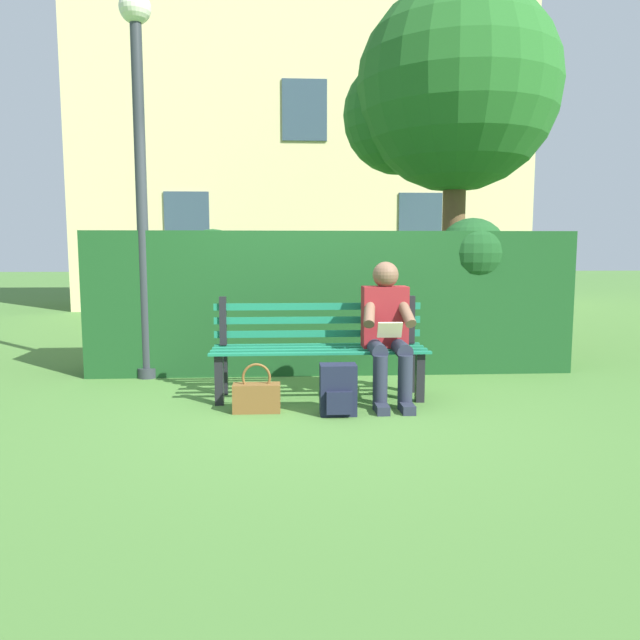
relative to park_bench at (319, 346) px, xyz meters
The scene contains 9 objects.
ground 0.45m from the park_bench, 90.00° to the left, with size 60.00×60.00×0.00m, color #477533.
park_bench is the anchor object (origin of this frame).
person_seated 0.61m from the park_bench, 162.38° to the left, with size 0.44×0.73×1.17m.
hedge_backdrop 1.27m from the park_bench, 100.62° to the right, with size 4.91×0.88×1.59m.
tree 4.58m from the park_bench, 121.67° to the right, with size 2.80×2.67×4.70m.
building_facade 9.25m from the park_bench, 90.82° to the right, with size 9.55×3.07×6.52m.
backpack 0.66m from the park_bench, 100.91° to the left, with size 0.28×0.25×0.39m.
handbag 0.78m from the park_bench, 43.30° to the left, with size 0.37×0.15×0.39m.
lamp_post 2.62m from the park_bench, 27.07° to the right, with size 0.29×0.29×3.64m.
Camera 1 is at (0.29, 5.00, 1.27)m, focal length 33.57 mm.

